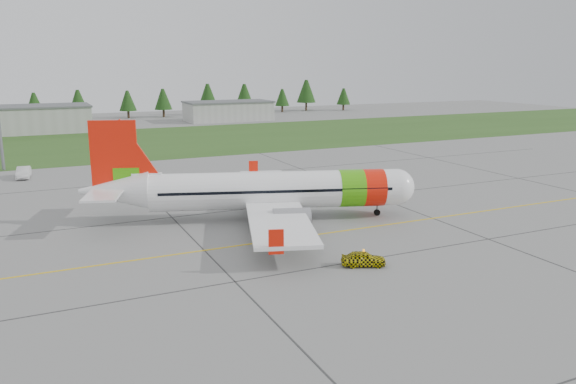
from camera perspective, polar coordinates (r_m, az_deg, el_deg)
name	(u,v)px	position (r m, az deg, el deg)	size (l,w,h in m)	color
ground	(400,254)	(49.42, 11.31, -6.20)	(320.00, 320.00, 0.00)	gray
aircraft	(268,191)	(58.60, -2.06, 0.15)	(33.75, 31.97, 10.55)	white
follow_me_car	(364,245)	(45.57, 7.72, -5.33)	(1.44, 1.22, 3.58)	yellow
service_van	(22,161)	(88.58, -25.38, 2.84)	(1.69, 1.60, 4.86)	silver
grass_strip	(173,140)	(123.74, -11.63, 5.20)	(320.00, 50.00, 0.03)	#30561E
taxi_guideline	(352,230)	(55.73, 6.48, -3.82)	(120.00, 0.25, 0.02)	gold
hangar_west	(18,120)	(148.06, -25.72, 6.58)	(32.00, 14.00, 6.00)	#A8A8A3
hangar_east	(228,111)	(164.81, -6.09, 8.14)	(24.00, 12.00, 5.20)	#A8A8A3
treeline	(128,101)	(178.04, -15.97, 8.84)	(160.00, 8.00, 10.00)	#1C3F14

